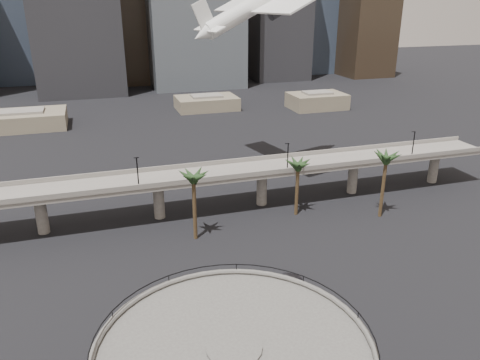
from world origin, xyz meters
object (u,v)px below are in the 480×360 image
object	(u,v)px
airborne_jet	(262,2)
car_a	(338,323)
car_b	(288,279)
overpass	(212,178)

from	to	relation	value
airborne_jet	car_a	bearing A→B (deg)	-111.94
car_a	car_b	distance (m)	12.14
airborne_jet	car_b	xyz separation A→B (m)	(-12.08, -47.20, -40.24)
car_b	airborne_jet	bearing A→B (deg)	-16.20
overpass	airborne_jet	size ratio (longest dim) A/B	3.71
airborne_jet	car_a	xyz separation A→B (m)	(-9.90, -59.14, -40.22)
airborne_jet	overpass	bearing A→B (deg)	-146.09
car_a	car_b	xyz separation A→B (m)	(-2.18, 11.94, -0.03)
car_a	car_b	size ratio (longest dim) A/B	1.00
airborne_jet	car_a	size ratio (longest dim) A/B	8.03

